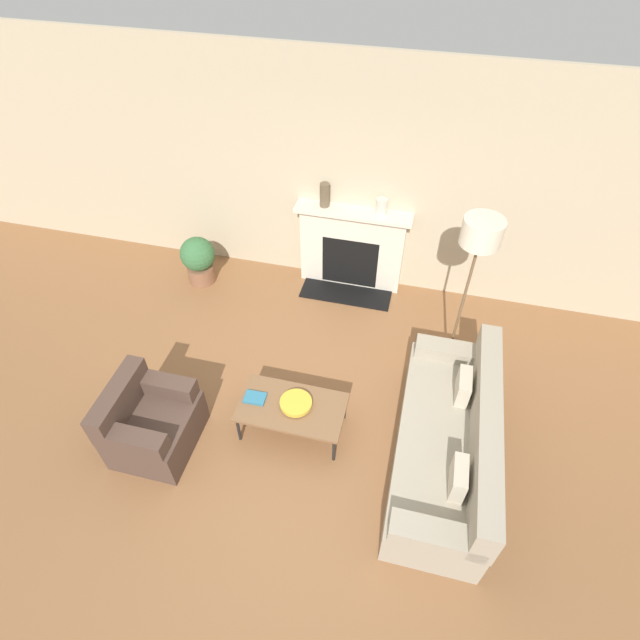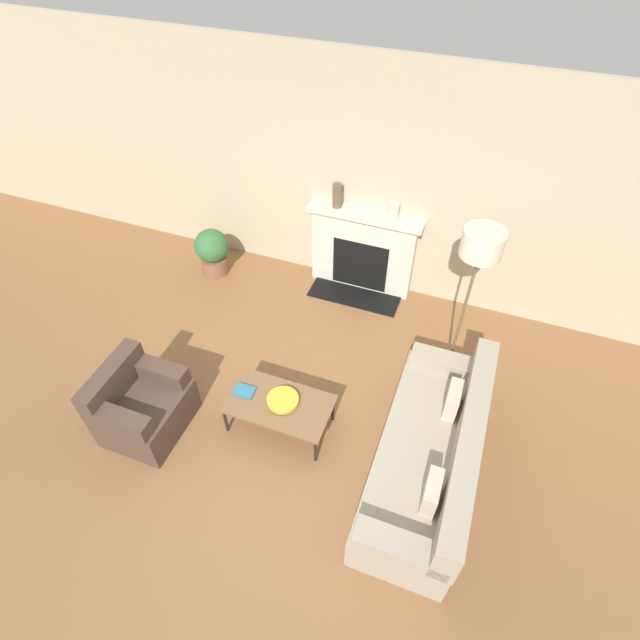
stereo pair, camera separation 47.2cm
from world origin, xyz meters
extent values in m
plane|color=brown|center=(0.00, 0.00, 0.00)|extent=(18.00, 18.00, 0.00)
cube|color=#BCAD8E|center=(0.00, 2.79, 1.45)|extent=(18.00, 0.06, 2.90)
cube|color=beige|center=(-0.02, 2.66, 0.54)|extent=(1.32, 0.20, 1.08)
cube|color=black|center=(-0.02, 2.58, 0.39)|extent=(0.73, 0.04, 0.70)
cube|color=black|center=(-0.02, 2.38, 0.01)|extent=(1.19, 0.40, 0.02)
cube|color=beige|center=(-0.02, 2.63, 1.11)|extent=(1.44, 0.28, 0.05)
cube|color=#9E937F|center=(1.34, 0.23, 0.22)|extent=(0.83, 2.19, 0.43)
cube|color=#9E937F|center=(1.66, 0.23, 0.65)|extent=(0.20, 2.19, 0.44)
cube|color=#9E937F|center=(1.34, 1.21, 0.51)|extent=(0.76, 0.22, 0.15)
cube|color=#9E937F|center=(1.34, -0.75, 0.51)|extent=(0.76, 0.22, 0.15)
cube|color=#C0B49C|center=(1.46, 0.72, 0.57)|extent=(0.12, 0.32, 0.28)
cube|color=#C0B49C|center=(1.46, -0.26, 0.57)|extent=(0.12, 0.32, 0.28)
cube|color=#4C382D|center=(-1.39, -0.25, 0.22)|extent=(0.72, 0.81, 0.44)
cube|color=#4C382D|center=(-1.67, -0.25, 0.61)|extent=(0.18, 0.81, 0.35)
cube|color=#4C382D|center=(-1.39, -0.57, 0.53)|extent=(0.65, 0.18, 0.18)
cube|color=#4C382D|center=(-1.39, 0.07, 0.53)|extent=(0.65, 0.18, 0.18)
cube|color=brown|center=(-0.14, 0.23, 0.37)|extent=(1.05, 0.59, 0.03)
cylinder|color=black|center=(-0.62, -0.03, 0.18)|extent=(0.03, 0.03, 0.35)
cylinder|color=black|center=(0.35, -0.03, 0.18)|extent=(0.03, 0.03, 0.35)
cylinder|color=black|center=(-0.62, 0.48, 0.18)|extent=(0.03, 0.03, 0.35)
cylinder|color=black|center=(0.35, 0.48, 0.18)|extent=(0.03, 0.03, 0.35)
cylinder|color=gold|center=(-0.10, 0.25, 0.39)|extent=(0.11, 0.11, 0.01)
cylinder|color=gold|center=(-0.10, 0.25, 0.42)|extent=(0.32, 0.32, 0.04)
cube|color=teal|center=(-0.52, 0.23, 0.40)|extent=(0.22, 0.16, 0.02)
cylinder|color=brown|center=(1.35, 1.54, 0.01)|extent=(0.36, 0.36, 0.03)
cylinder|color=brown|center=(1.35, 1.54, 0.87)|extent=(0.03, 0.03, 1.69)
cylinder|color=beige|center=(1.35, 1.54, 1.81)|extent=(0.38, 0.38, 0.26)
cylinder|color=brown|center=(-0.39, 2.66, 1.28)|extent=(0.12, 0.12, 0.30)
cylinder|color=beige|center=(0.31, 2.66, 1.23)|extent=(0.14, 0.14, 0.20)
cylinder|color=brown|center=(-1.99, 2.20, 0.12)|extent=(0.36, 0.36, 0.24)
sphere|color=#386B3D|center=(-1.99, 2.20, 0.44)|extent=(0.45, 0.45, 0.45)
camera|label=1|loc=(0.82, -2.48, 4.46)|focal=28.00mm
camera|label=2|loc=(1.27, -2.34, 4.46)|focal=28.00mm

